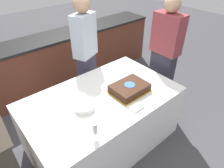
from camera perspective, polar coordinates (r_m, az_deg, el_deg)
ground_plane at (r=2.80m, az=-2.48°, el=-15.56°), size 14.00×14.00×0.00m
back_counter at (r=3.64m, az=-18.65°, el=5.25°), size 4.40×0.58×0.92m
dining_table at (r=2.52m, az=-2.69°, el=-10.16°), size 1.76×1.07×0.75m
cake at (r=2.32m, az=5.01°, el=-1.14°), size 0.45×0.35×0.10m
plate_stack at (r=2.11m, az=-7.84°, el=-6.38°), size 0.22×0.22×0.06m
wine_glass at (r=1.75m, az=-4.93°, el=-12.66°), size 0.07×0.07×0.18m
side_plate_near_cake at (r=2.55m, az=0.53°, el=1.51°), size 0.18×0.18×0.00m
utensil_pile at (r=2.12m, az=7.18°, el=-6.65°), size 0.14×0.09×0.02m
person_cutting_cake at (r=2.87m, az=-7.51°, el=8.22°), size 0.38×0.31×1.66m
person_seated_right at (r=2.89m, az=14.59°, el=7.37°), size 0.20×0.39×1.68m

